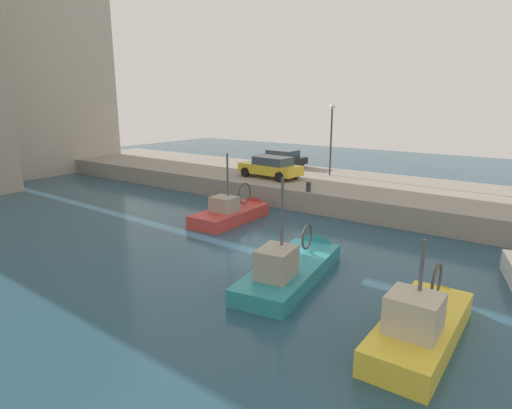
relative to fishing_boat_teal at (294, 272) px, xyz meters
name	(u,v)px	position (x,y,z in m)	size (l,w,h in m)	color
water_surface	(262,254)	(1.11, 2.25, -0.12)	(80.00, 80.00, 0.00)	navy
quay_wall	(369,194)	(12.61, 2.25, 0.48)	(9.00, 56.00, 1.20)	gray
fishing_boat_teal	(294,272)	(0.00, 0.00, 0.00)	(6.83, 2.91, 4.78)	teal
fishing_boat_red	(235,217)	(4.68, 6.63, -0.02)	(5.59, 2.24, 4.53)	#BC3833
fishing_boat_yellow	(422,333)	(-1.59, -5.07, 0.02)	(5.73, 1.97, 3.81)	gold
parked_car_yellow	(271,167)	(10.88, 8.53, 1.81)	(2.21, 4.41, 1.42)	gold
parked_car_black	(281,158)	(15.60, 10.77, 1.75)	(2.19, 4.02, 1.28)	black
mooring_bollard_mid	(308,187)	(8.46, 4.25, 1.36)	(0.28, 0.28, 0.55)	#2D2D33
quay_streetlamp	(332,128)	(14.11, 5.77, 4.34)	(0.36, 0.36, 4.83)	#38383D
waterfront_building_central	(38,32)	(7.70, 30.48, 11.78)	(10.77, 6.47, 23.77)	#B2A899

